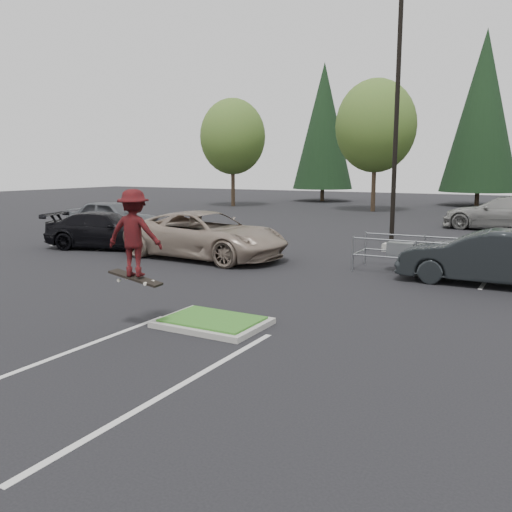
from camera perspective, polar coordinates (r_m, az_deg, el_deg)
The scene contains 15 objects.
ground at distance 11.62m, azimuth -4.58°, elevation -7.30°, with size 120.00×120.00×0.00m, color black.
grass_median at distance 11.59m, azimuth -4.59°, elevation -6.93°, with size 2.20×1.60×0.16m.
stall_lines at distance 17.35m, azimuth 2.80°, elevation -1.66°, with size 22.62×17.60×0.01m.
light_pole at distance 22.01m, azimuth 14.50°, elevation 12.31°, with size 0.70×0.60×10.12m.
decid_a at distance 46.19m, azimuth -2.46°, elevation 12.20°, with size 5.44×5.44×8.91m.
decid_b at distance 41.68m, azimuth 12.47°, elevation 12.93°, with size 5.89×5.89×9.64m.
conif_a at distance 53.35m, azimuth 7.13°, elevation 13.39°, with size 5.72×5.72×13.00m.
conif_b at distance 50.31m, azimuth 22.75°, elevation 13.85°, with size 6.38×6.38×14.50m.
cart_corral at distance 17.90m, azimuth 15.47°, elevation 0.64°, with size 4.02×1.52×1.13m.
skateboarder at distance 11.16m, azimuth -12.73°, elevation 2.32°, with size 1.27×0.94×1.93m.
car_l_tan at distance 19.86m, azimuth -5.26°, elevation 2.21°, with size 2.85×6.17×1.72m, color gray.
car_l_black at distance 23.04m, azimuth -15.51°, elevation 2.61°, with size 2.07×5.10×1.48m, color black.
car_l_grey at distance 28.43m, azimuth -14.85°, elevation 4.04°, with size 1.95×4.85×1.65m, color #51555A.
car_r_charc at distance 16.70m, azimuth 22.99°, elevation -0.14°, with size 1.65×4.73×1.56m, color black.
car_far_silver at distance 31.41m, azimuth 24.77°, elevation 4.10°, with size 2.51×6.18×1.79m, color gray.
Camera 1 is at (6.23, -9.22, 3.34)m, focal length 38.00 mm.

